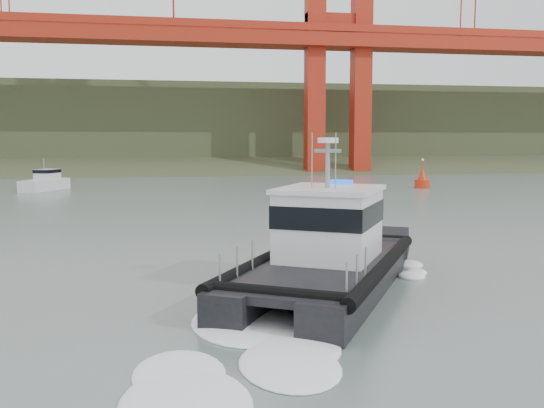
{
  "coord_description": "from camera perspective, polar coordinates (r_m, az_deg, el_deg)",
  "views": [
    {
      "loc": [
        -7.06,
        -24.22,
        5.78
      ],
      "look_at": [
        -1.42,
        7.13,
        2.4
      ],
      "focal_mm": 40.0,
      "sensor_mm": 36.0,
      "label": 1
    }
  ],
  "objects": [
    {
      "name": "motorboat",
      "position": [
        74.34,
        -20.54,
        1.95
      ],
      "size": [
        4.84,
        7.24,
        3.79
      ],
      "rotation": [
        0.0,
        0.0,
        -0.41
      ],
      "color": "silver",
      "rests_on": "ground"
    },
    {
      "name": "patrol_boat",
      "position": [
        23.54,
        5.16,
        -4.39
      ],
      "size": [
        10.27,
        13.08,
        6.07
      ],
      "rotation": [
        0.0,
        0.0,
        -0.53
      ],
      "color": "black",
      "rests_on": "ground"
    },
    {
      "name": "headlands",
      "position": [
        149.89,
        -7.54,
        6.49
      ],
      "size": [
        500.0,
        105.36,
        27.12
      ],
      "color": "#384326",
      "rests_on": "ground"
    },
    {
      "name": "ground",
      "position": [
        25.88,
        5.94,
        -6.88
      ],
      "size": [
        400.0,
        400.0,
        0.0
      ],
      "primitive_type": "plane",
      "color": "slate",
      "rests_on": "ground"
    },
    {
      "name": "nav_buoy",
      "position": [
        75.09,
        13.96,
        2.22
      ],
      "size": [
        1.81,
        1.81,
        3.77
      ],
      "color": "red",
      "rests_on": "ground"
    }
  ]
}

